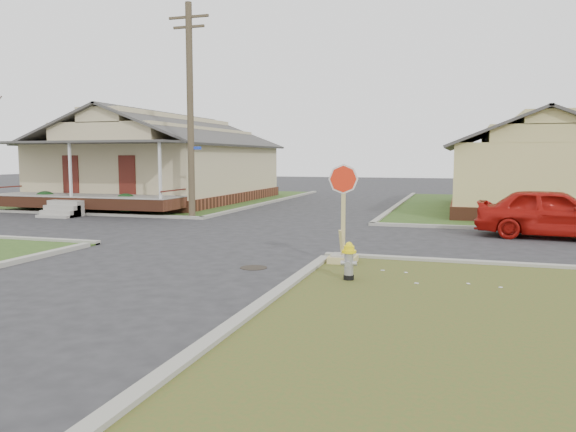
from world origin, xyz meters
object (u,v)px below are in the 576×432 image
(stop_sign, at_px, (343,241))
(fire_hydrant, at_px, (349,259))
(utility_pole, at_px, (190,108))
(red_sedan, at_px, (554,213))

(stop_sign, bearing_deg, fire_hydrant, -75.54)
(utility_pole, distance_m, red_sedan, 14.56)
(utility_pole, bearing_deg, fire_hydrant, -49.09)
(utility_pole, height_order, red_sedan, utility_pole)
(fire_hydrant, bearing_deg, utility_pole, 126.43)
(utility_pole, distance_m, fire_hydrant, 14.14)
(utility_pole, bearing_deg, red_sedan, -7.77)
(utility_pole, relative_size, stop_sign, 3.74)
(fire_hydrant, distance_m, red_sedan, 9.74)
(stop_sign, distance_m, red_sedan, 8.53)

